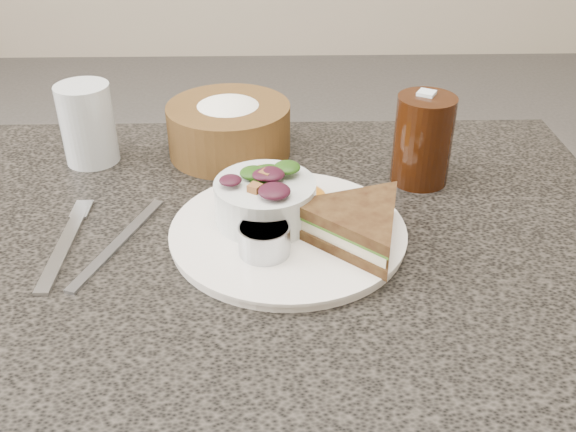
# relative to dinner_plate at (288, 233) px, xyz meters

# --- Properties ---
(dinner_plate) EXTENTS (0.28, 0.28, 0.01)m
(dinner_plate) POSITION_rel_dinner_plate_xyz_m (0.00, 0.00, 0.00)
(dinner_plate) COLOR silver
(dinner_plate) RESTS_ON dining_table
(sandwich) EXTENTS (0.24, 0.24, 0.04)m
(sandwich) POSITION_rel_dinner_plate_xyz_m (0.08, -0.03, 0.03)
(sandwich) COLOR #4B3519
(sandwich) RESTS_ON dinner_plate
(salad_bowl) EXTENTS (0.15, 0.15, 0.07)m
(salad_bowl) POSITION_rel_dinner_plate_xyz_m (-0.03, 0.02, 0.04)
(salad_bowl) COLOR silver
(salad_bowl) RESTS_ON dinner_plate
(dressing_ramekin) EXTENTS (0.08, 0.08, 0.04)m
(dressing_ramekin) POSITION_rel_dinner_plate_xyz_m (-0.03, -0.05, 0.02)
(dressing_ramekin) COLOR #A6AAB2
(dressing_ramekin) RESTS_ON dinner_plate
(orange_wedge) EXTENTS (0.08, 0.08, 0.03)m
(orange_wedge) POSITION_rel_dinner_plate_xyz_m (0.02, 0.08, 0.02)
(orange_wedge) COLOR orange
(orange_wedge) RESTS_ON dinner_plate
(fork) EXTENTS (0.02, 0.17, 0.00)m
(fork) POSITION_rel_dinner_plate_xyz_m (-0.27, -0.02, -0.00)
(fork) COLOR #B4B5B9
(fork) RESTS_ON dining_table
(knife) EXTENTS (0.08, 0.19, 0.00)m
(knife) POSITION_rel_dinner_plate_xyz_m (-0.20, -0.01, -0.00)
(knife) COLOR #9EA2AC
(knife) RESTS_ON dining_table
(bread_basket) EXTENTS (0.22, 0.22, 0.10)m
(bread_basket) POSITION_rel_dinner_plate_xyz_m (-0.08, 0.23, 0.05)
(bread_basket) COLOR brown
(bread_basket) RESTS_ON dining_table
(cola_glass) EXTENTS (0.09, 0.09, 0.14)m
(cola_glass) POSITION_rel_dinner_plate_xyz_m (0.19, 0.14, 0.06)
(cola_glass) COLOR black
(cola_glass) RESTS_ON dining_table
(water_glass) EXTENTS (0.09, 0.09, 0.12)m
(water_glass) POSITION_rel_dinner_plate_xyz_m (-0.28, 0.21, 0.05)
(water_glass) COLOR silver
(water_glass) RESTS_ON dining_table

